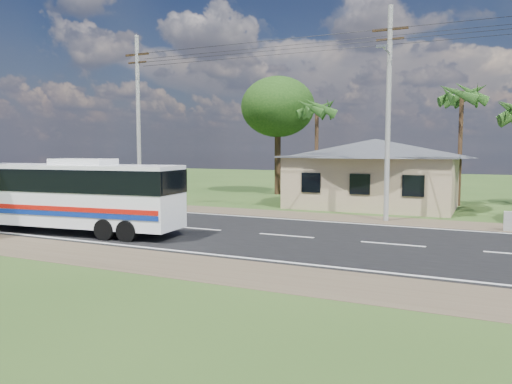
# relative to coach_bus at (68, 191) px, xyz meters

# --- Properties ---
(ground) EXTENTS (120.00, 120.00, 0.00)m
(ground) POSITION_rel_coach_bus_xyz_m (9.13, 3.40, -1.90)
(ground) COLOR #284619
(ground) RESTS_ON ground
(road) EXTENTS (120.00, 16.00, 0.03)m
(road) POSITION_rel_coach_bus_xyz_m (9.13, 3.40, -1.89)
(road) COLOR black
(road) RESTS_ON ground
(house) EXTENTS (12.40, 10.00, 5.00)m
(house) POSITION_rel_coach_bus_xyz_m (10.13, 16.40, 0.74)
(house) COLOR tan
(house) RESTS_ON ground
(utility_poles) EXTENTS (32.80, 2.22, 11.00)m
(utility_poles) POSITION_rel_coach_bus_xyz_m (11.80, 9.89, 3.86)
(utility_poles) COLOR #9E9E99
(utility_poles) RESTS_ON ground
(palm_mid) EXTENTS (2.80, 2.80, 8.20)m
(palm_mid) POSITION_rel_coach_bus_xyz_m (15.13, 18.90, 5.26)
(palm_mid) COLOR #47301E
(palm_mid) RESTS_ON ground
(palm_far) EXTENTS (2.80, 2.80, 7.70)m
(palm_far) POSITION_rel_coach_bus_xyz_m (5.13, 19.40, 4.77)
(palm_far) COLOR #47301E
(palm_far) RESTS_ON ground
(tree_behind_house) EXTENTS (6.00, 6.00, 9.61)m
(tree_behind_house) POSITION_rel_coach_bus_xyz_m (1.13, 21.40, 5.21)
(tree_behind_house) COLOR #47301E
(tree_behind_house) RESTS_ON ground
(coach_bus) EXTENTS (10.90, 3.41, 3.33)m
(coach_bus) POSITION_rel_coach_bus_xyz_m (0.00, 0.00, 0.00)
(coach_bus) COLOR white
(coach_bus) RESTS_ON ground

